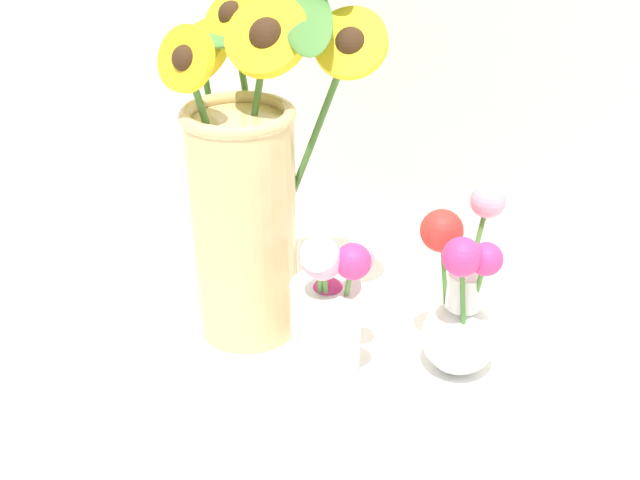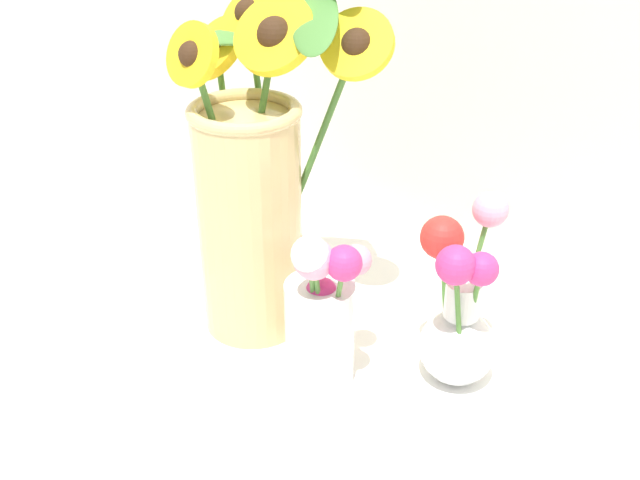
% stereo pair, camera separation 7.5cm
% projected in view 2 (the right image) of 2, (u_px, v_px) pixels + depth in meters
% --- Properties ---
extents(ground_plane, '(6.00, 6.00, 0.00)m').
position_uv_depth(ground_plane, '(281.00, 409.00, 0.78)').
color(ground_plane, silver).
extents(serving_tray, '(0.50, 0.50, 0.02)m').
position_uv_depth(serving_tray, '(320.00, 357.00, 0.83)').
color(serving_tray, white).
rests_on(serving_tray, ground_plane).
extents(mason_jar_sunflowers, '(0.26, 0.19, 0.39)m').
position_uv_depth(mason_jar_sunflowers, '(253.00, 192.00, 0.80)').
color(mason_jar_sunflowers, '#D1B77A').
rests_on(mason_jar_sunflowers, serving_tray).
extents(vase_small_center, '(0.08, 0.10, 0.18)m').
position_uv_depth(vase_small_center, '(322.00, 316.00, 0.74)').
color(vase_small_center, white).
rests_on(vase_small_center, serving_tray).
extents(vase_bulb_right, '(0.09, 0.10, 0.20)m').
position_uv_depth(vase_bulb_right, '(459.00, 315.00, 0.75)').
color(vase_bulb_right, white).
rests_on(vase_bulb_right, serving_tray).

